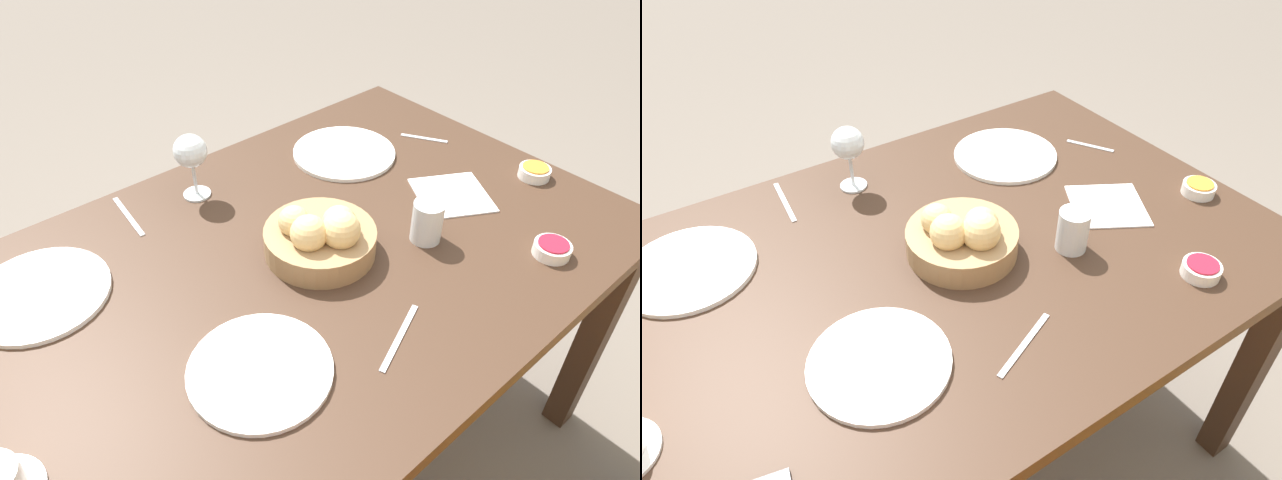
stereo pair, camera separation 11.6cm
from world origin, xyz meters
The scene contains 14 objects.
ground_plane centered at (0.00, 0.00, 0.00)m, with size 10.00×10.00×0.00m, color #6B6056.
dining_table centered at (0.00, 0.00, 0.66)m, with size 1.46×0.93×0.75m.
bread_basket centered at (-0.06, 0.02, 0.79)m, with size 0.23×0.23×0.12m.
plate_near_left centered at (-0.37, -0.23, 0.75)m, with size 0.26×0.26×0.01m.
plate_near_right centered at (0.42, -0.23, 0.75)m, with size 0.26×0.26×0.01m.
plate_far_center centered at (0.21, 0.18, 0.75)m, with size 0.24×0.24×0.01m.
water_tumbler centered at (-0.26, 0.13, 0.79)m, with size 0.07×0.07×0.09m.
wine_glass centered at (0.02, -0.32, 0.86)m, with size 0.08×0.08×0.16m.
jam_bowl_berry centered at (-0.42, 0.34, 0.76)m, with size 0.08×0.08×0.03m.
jam_bowl_honey centered at (-0.64, 0.15, 0.76)m, with size 0.08×0.08×0.03m.
fork_silver centered at (-0.02, 0.28, 0.75)m, with size 0.16×0.07×0.00m.
knife_silver centered at (0.18, -0.35, 0.75)m, with size 0.03×0.17×0.00m.
spoon_coffee centered at (-0.58, -0.15, 0.75)m, with size 0.07×0.11×0.00m.
napkin centered at (-0.43, 0.07, 0.75)m, with size 0.22×0.22×0.00m.
Camera 2 is at (0.43, 0.76, 1.52)m, focal length 32.00 mm.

